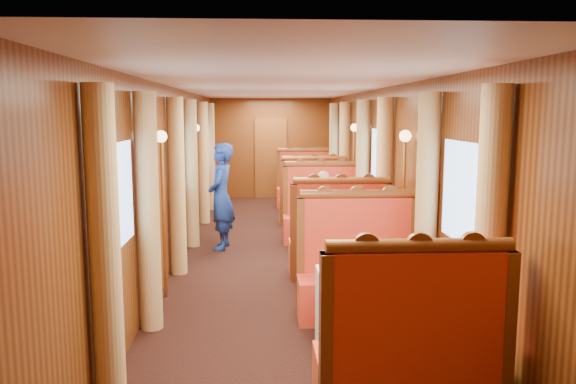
{
  "coord_description": "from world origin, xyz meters",
  "views": [
    {
      "loc": [
        -0.29,
        -8.18,
        2.15
      ],
      "look_at": [
        0.11,
        -0.45,
        1.05
      ],
      "focal_mm": 35.0,
      "sensor_mm": 36.0,
      "label": 1
    }
  ],
  "objects": [
    {
      "name": "table_near",
      "position": [
        0.75,
        -3.5,
        0.38
      ],
      "size": [
        1.05,
        0.72,
        0.75
      ],
      "primitive_type": "cube",
      "color": "white",
      "rests_on": "floor"
    },
    {
      "name": "doorway_far",
      "position": [
        0.0,
        5.97,
        1.0
      ],
      "size": [
        0.8,
        0.04,
        2.0
      ],
      "primitive_type": "cube",
      "color": "brown",
      "rests_on": "floor"
    },
    {
      "name": "banquette_far_fwd",
      "position": [
        0.75,
        2.49,
        0.42
      ],
      "size": [
        1.3,
        0.55,
        1.34
      ],
      "color": "red",
      "rests_on": "floor"
    },
    {
      "name": "table_mid",
      "position": [
        0.75,
        0.0,
        0.38
      ],
      "size": [
        1.05,
        0.72,
        0.75
      ],
      "primitive_type": "cube",
      "color": "white",
      "rests_on": "floor"
    },
    {
      "name": "rose_vase_mid",
      "position": [
        0.78,
        -0.02,
        0.93
      ],
      "size": [
        0.06,
        0.06,
        0.36
      ],
      "rotation": [
        0.0,
        0.0,
        0.31
      ],
      "color": "silver",
      "rests_on": "table_mid"
    },
    {
      "name": "wall_far",
      "position": [
        0.0,
        6.0,
        1.25
      ],
      "size": [
        3.0,
        0.01,
        2.5
      ],
      "primitive_type": null,
      "rotation": [
        1.57,
        0.0,
        0.0
      ],
      "color": "brown",
      "rests_on": "floor"
    },
    {
      "name": "teapot_left",
      "position": [
        0.56,
        -3.59,
        0.83
      ],
      "size": [
        0.2,
        0.16,
        0.15
      ],
      "primitive_type": null,
      "rotation": [
        0.0,
        0.0,
        -0.09
      ],
      "color": "silver",
      "rests_on": "tea_tray"
    },
    {
      "name": "cup_outboard",
      "position": [
        0.49,
        -3.3,
        0.86
      ],
      "size": [
        0.08,
        0.08,
        0.26
      ],
      "rotation": [
        0.0,
        0.0,
        0.09
      ],
      "color": "white",
      "rests_on": "table_near"
    },
    {
      "name": "curtain_right_mid_a",
      "position": [
        1.38,
        -0.78,
        1.18
      ],
      "size": [
        0.22,
        0.22,
        2.35
      ],
      "primitive_type": "cylinder",
      "color": "#DDB571",
      "rests_on": "floor"
    },
    {
      "name": "floor",
      "position": [
        0.0,
        0.0,
        0.0
      ],
      "size": [
        3.0,
        12.0,
        0.01
      ],
      "primitive_type": null,
      "color": "black",
      "rests_on": "ground"
    },
    {
      "name": "banquette_far_aft",
      "position": [
        0.75,
        4.51,
        0.42
      ],
      "size": [
        1.3,
        0.55,
        1.34
      ],
      "color": "red",
      "rests_on": "floor"
    },
    {
      "name": "banquette_near_aft",
      "position": [
        0.75,
        -2.49,
        0.42
      ],
      "size": [
        1.3,
        0.55,
        1.34
      ],
      "color": "red",
      "rests_on": "floor"
    },
    {
      "name": "table_far",
      "position": [
        0.75,
        3.5,
        0.38
      ],
      "size": [
        1.05,
        0.72,
        0.75
      ],
      "primitive_type": "cube",
      "color": "white",
      "rests_on": "floor"
    },
    {
      "name": "curtain_left_far_b",
      "position": [
        -1.38,
        4.28,
        1.18
      ],
      "size": [
        0.22,
        0.22,
        2.35
      ],
      "primitive_type": "cylinder",
      "color": "#DDB571",
      "rests_on": "floor"
    },
    {
      "name": "passenger",
      "position": [
        0.75,
        0.78,
        0.74
      ],
      "size": [
        0.4,
        0.44,
        0.76
      ],
      "color": "beige",
      "rests_on": "banquette_mid_aft"
    },
    {
      "name": "sconce_left_aft",
      "position": [
        -1.4,
        1.75,
        1.38
      ],
      "size": [
        0.14,
        0.14,
        1.95
      ],
      "color": "#BF8C3F",
      "rests_on": "floor"
    },
    {
      "name": "window_left_mid",
      "position": [
        -1.49,
        0.0,
        1.45
      ],
      "size": [
        0.01,
        1.2,
        0.9
      ],
      "primitive_type": null,
      "rotation": [
        1.57,
        0.0,
        1.57
      ],
      "color": "#82ADE2",
      "rests_on": "wall_left"
    },
    {
      "name": "banquette_near_fwd",
      "position": [
        0.75,
        -4.51,
        0.42
      ],
      "size": [
        1.3,
        0.55,
        1.34
      ],
      "color": "red",
      "rests_on": "floor"
    },
    {
      "name": "window_left_near",
      "position": [
        -1.49,
        -3.5,
        1.45
      ],
      "size": [
        0.01,
        1.2,
        0.9
      ],
      "primitive_type": null,
      "rotation": [
        1.57,
        0.0,
        1.57
      ],
      "color": "#82ADE2",
      "rests_on": "wall_left"
    },
    {
      "name": "curtain_right_mid_b",
      "position": [
        1.38,
        0.78,
        1.18
      ],
      "size": [
        0.22,
        0.22,
        2.35
      ],
      "primitive_type": "cylinder",
      "color": "#DDB571",
      "rests_on": "floor"
    },
    {
      "name": "curtain_left_mid_a",
      "position": [
        -1.38,
        -0.78,
        1.18
      ],
      "size": [
        0.22,
        0.22,
        2.35
      ],
      "primitive_type": "cylinder",
      "color": "#DDB571",
      "rests_on": "floor"
    },
    {
      "name": "curtain_left_near_b",
      "position": [
        -1.38,
        -2.72,
        1.18
      ],
      "size": [
        0.22,
        0.22,
        2.35
      ],
      "primitive_type": "cylinder",
      "color": "#DDB571",
      "rests_on": "floor"
    },
    {
      "name": "curtain_left_far_a",
      "position": [
        -1.38,
        2.72,
        1.18
      ],
      "size": [
        0.22,
        0.22,
        2.35
      ],
      "primitive_type": "cylinder",
      "color": "#DDB571",
      "rests_on": "floor"
    },
    {
      "name": "curtain_right_far_a",
      "position": [
        1.38,
        2.72,
        1.18
      ],
      "size": [
        0.22,
        0.22,
        2.35
      ],
      "primitive_type": "cylinder",
      "color": "#DDB571",
      "rests_on": "floor"
    },
    {
      "name": "ceiling",
      "position": [
        0.0,
        0.0,
        2.5
      ],
      "size": [
        3.0,
        12.0,
        0.01
      ],
      "primitive_type": null,
      "rotation": [
        3.14,
        0.0,
        0.0
      ],
      "color": "silver",
      "rests_on": "wall_left"
    },
    {
      "name": "curtain_right_far_b",
      "position": [
        1.38,
        4.28,
        1.18
      ],
      "size": [
        0.22,
        0.22,
        2.35
      ],
      "primitive_type": "cylinder",
      "color": "#DDB571",
      "rests_on": "floor"
    },
    {
      "name": "window_right_near",
      "position": [
        1.49,
        -3.5,
        1.45
      ],
      "size": [
        0.01,
        1.2,
        0.9
      ],
      "primitive_type": null,
      "rotation": [
        1.57,
        0.0,
        -1.57
      ],
      "color": "#82ADE2",
      "rests_on": "wall_right"
    },
    {
      "name": "curtain_right_near_a",
      "position": [
        1.38,
        -4.28,
        1.18
      ],
      "size": [
        0.22,
        0.22,
        2.35
      ],
      "primitive_type": "cylinder",
      "color": "#DDB571",
      "rests_on": "floor"
    },
    {
      "name": "window_right_far",
      "position": [
        1.49,
        3.5,
        1.45
      ],
      "size": [
        0.01,
        1.2,
        0.9
      ],
      "primitive_type": null,
      "rotation": [
        1.57,
        0.0,
        -1.57
      ],
      "color": "#82ADE2",
      "rests_on": "wall_right"
    },
    {
      "name": "rose_vase_far",
      "position": [
        0.76,
        3.49,
        0.93
      ],
      "size": [
        0.06,
        0.06,
        0.36
      ],
      "rotation": [
        0.0,
        0.0,
        0.11
      ],
      "color": "silver",
      "rests_on": "table_far"
    },
    {
      "name": "curtain_left_mid_b",
      "position": [
        -1.38,
        0.78,
        1.18
      ],
      "size": [
        0.22,
        0.22,
        2.35
      ],
      "primitive_type": "cylinder",
      "color": "#DDB571",
      "rests_on": "floor"
    },
    {
      "name": "teapot_back",
      "position": [
        0.62,
        -3.44,
        0.81
      ],
      "size": [
        0.19,
        0.16,
        0.13
      ],
      "primitive_type": null,
      "rotation": [
        0.0,
        0.0,
        0.29
      ],
      "color": "silver",
      "rests_on": "tea_tray"
    },
    {
      "name": "wall_right",
      "position": [
        1.5,
        0.0,
        1.25
      ],
      "size": [
        0.01,
        12.0,
        2.5
      ],
      "primitive_type": null,
      "rotation": [
        1.57,
        0.0,
        -1.57
      ],
      "color": "brown",
      "rests_on": "floor"
    },
    {
      "name": "tea_tray",
      "position": [
        0.64,
        -3.58,
        0.76
      ],
      "size": [
        0.38,
        0.31,
        0.01
      ],
      "primitive_type": "cube",
      "rotation": [
        0.0,
        0.0,
        0.17
      ],
      "color": "silver",
      "rests_on": "table_near"
    },
    {
      "name": "sconce_left_fore",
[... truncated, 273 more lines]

